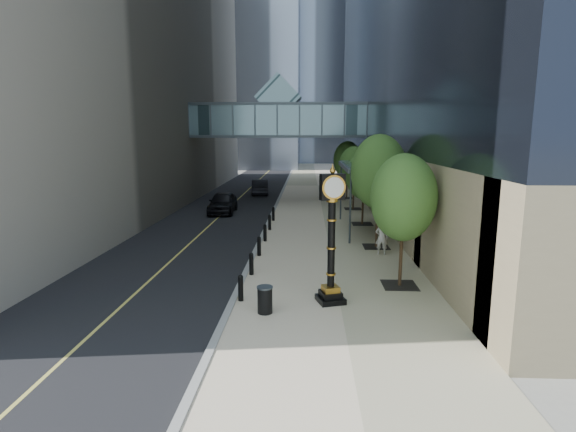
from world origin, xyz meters
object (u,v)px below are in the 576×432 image
object	(u,v)px
trash_bin	(265,301)
car_near	(223,202)
car_far	(260,187)
street_clock	(331,246)
pedestrian	(382,237)

from	to	relation	value
trash_bin	car_near	bearing A→B (deg)	104.58
car_near	car_far	bearing A→B (deg)	79.63
street_clock	pedestrian	xyz separation A→B (m)	(2.97, 6.89, -1.26)
trash_bin	street_clock	bearing A→B (deg)	26.01
street_clock	car_far	distance (m)	31.58
street_clock	car_far	world-z (taller)	street_clock
trash_bin	car_far	bearing A→B (deg)	96.33
car_far	pedestrian	bearing A→B (deg)	104.26
car_near	street_clock	bearing A→B (deg)	-70.08
trash_bin	car_near	world-z (taller)	car_near
pedestrian	car_near	bearing A→B (deg)	-42.48
car_far	street_clock	bearing A→B (deg)	94.82
pedestrian	car_far	size ratio (longest dim) A/B	0.38
street_clock	pedestrian	world-z (taller)	street_clock
car_near	trash_bin	bearing A→B (deg)	-77.09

